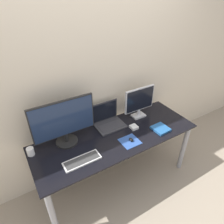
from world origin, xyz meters
TOP-DOWN VIEW (x-y plane):
  - ground_plane at (0.00, 0.00)m, footprint 12.00×12.00m
  - wall_back at (0.00, 0.75)m, footprint 7.00×0.05m
  - desk at (0.00, 0.34)m, footprint 1.86×0.68m
  - monitor_left at (-0.51, 0.53)m, footprint 0.65×0.23m
  - monitor_right at (0.45, 0.53)m, footprint 0.41×0.12m
  - laptop at (0.03, 0.58)m, footprint 0.34×0.26m
  - keyboard at (-0.48, 0.19)m, footprint 0.37×0.14m
  - mousepad at (0.08, 0.18)m, footprint 0.20×0.19m
  - mouse at (0.09, 0.18)m, footprint 0.04×0.06m
  - book at (0.50, 0.17)m, footprint 0.18×0.19m
  - mug at (-0.88, 0.53)m, footprint 0.07×0.07m
  - power_brick at (0.25, 0.35)m, footprint 0.08×0.09m

SIDE VIEW (x-z plane):
  - ground_plane at x=0.00m, z-range 0.00..0.00m
  - desk at x=0.00m, z-range 0.25..0.98m
  - mousepad at x=0.08m, z-range 0.73..0.74m
  - keyboard at x=-0.48m, z-range 0.73..0.75m
  - book at x=0.50m, z-range 0.73..0.76m
  - power_brick at x=0.25m, z-range 0.73..0.76m
  - mouse at x=0.09m, z-range 0.74..0.77m
  - mug at x=-0.88m, z-range 0.73..0.82m
  - laptop at x=0.03m, z-range 0.66..0.93m
  - monitor_right at x=0.45m, z-range 0.75..1.15m
  - monitor_left at x=-0.51m, z-range 0.75..1.25m
  - wall_back at x=0.00m, z-range 0.00..2.50m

